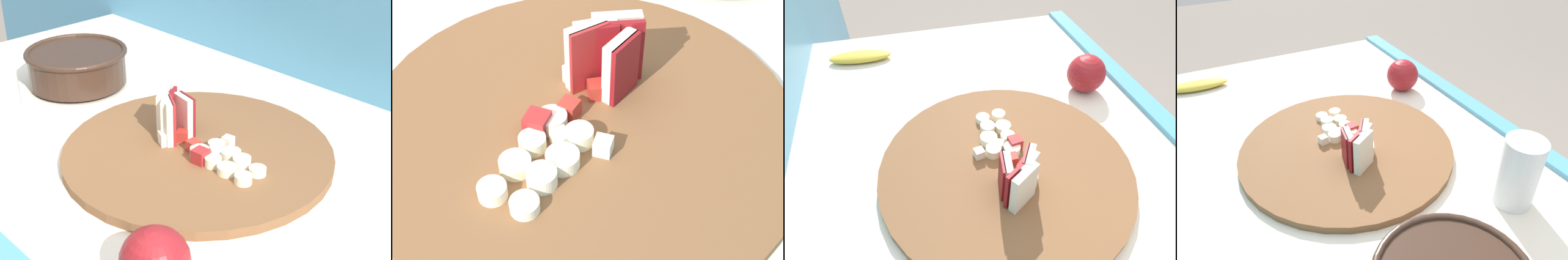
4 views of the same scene
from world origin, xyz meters
TOP-DOWN VIEW (x-y plane):
  - cutting_board at (0.07, 0.00)m, footprint 0.40×0.40m
  - apple_wedge_fan at (0.02, -0.00)m, footprint 0.06×0.06m
  - apple_dice_pile at (0.07, -0.01)m, footprint 0.10×0.08m
  - banana_slice_rows at (0.13, -0.00)m, footprint 0.11×0.06m

SIDE VIEW (x-z plane):
  - cutting_board at x=0.07m, z-range 0.91..0.92m
  - banana_slice_rows at x=0.13m, z-range 0.92..0.94m
  - apple_dice_pile at x=0.07m, z-range 0.92..0.94m
  - apple_wedge_fan at x=0.02m, z-range 0.92..0.99m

